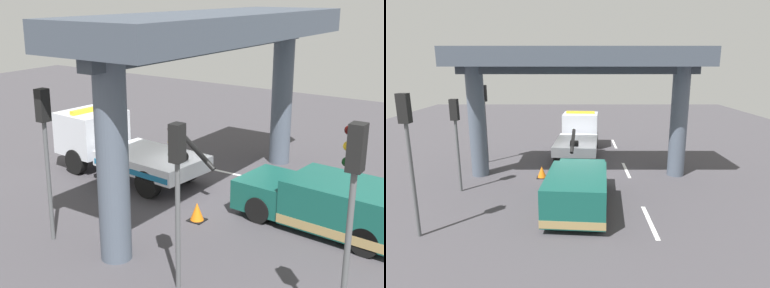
# 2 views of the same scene
# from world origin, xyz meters

# --- Properties ---
(ground_plane) EXTENTS (60.00, 40.00, 0.10)m
(ground_plane) POSITION_xyz_m (0.00, 0.00, -0.05)
(ground_plane) COLOR #423F44
(lane_stripe_mid) EXTENTS (2.60, 0.16, 0.01)m
(lane_stripe_mid) POSITION_xyz_m (0.00, -2.59, 0.00)
(lane_stripe_mid) COLOR silver
(lane_stripe_mid) RESTS_ON ground
(lane_stripe_east) EXTENTS (2.60, 0.16, 0.01)m
(lane_stripe_east) POSITION_xyz_m (6.00, -2.59, 0.00)
(lane_stripe_east) COLOR silver
(lane_stripe_east) RESTS_ON ground
(tow_truck_white) EXTENTS (7.33, 2.85, 2.46)m
(tow_truck_white) POSITION_xyz_m (3.87, -0.06, 1.20)
(tow_truck_white) COLOR silver
(tow_truck_white) RESTS_ON ground
(towed_van_green) EXTENTS (5.35, 2.57, 1.58)m
(towed_van_green) POSITION_xyz_m (-4.78, 0.01, 0.78)
(towed_van_green) COLOR #145147
(towed_van_green) RESTS_ON ground
(overpass_structure) EXTENTS (3.60, 12.00, 6.29)m
(overpass_structure) POSITION_xyz_m (-0.76, 0.00, 5.32)
(overpass_structure) COLOR #4C5666
(overpass_structure) RESTS_ON ground
(traffic_light_near) EXTENTS (0.39, 0.32, 4.69)m
(traffic_light_near) POSITION_xyz_m (-6.98, 5.24, 3.40)
(traffic_light_near) COLOR #515456
(traffic_light_near) RESTS_ON ground
(traffic_light_far) EXTENTS (0.39, 0.32, 4.11)m
(traffic_light_far) POSITION_xyz_m (-2.98, 5.24, 3.00)
(traffic_light_far) COLOR #515456
(traffic_light_far) RESTS_ON ground
(traffic_light_mid) EXTENTS (0.39, 0.32, 4.42)m
(traffic_light_mid) POSITION_xyz_m (1.52, 5.24, 3.22)
(traffic_light_mid) COLOR #515456
(traffic_light_mid) RESTS_ON ground
(traffic_cone_orange) EXTENTS (0.50, 0.50, 0.60)m
(traffic_cone_orange) POSITION_xyz_m (-1.21, 1.81, 0.28)
(traffic_cone_orange) COLOR orange
(traffic_cone_orange) RESTS_ON ground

